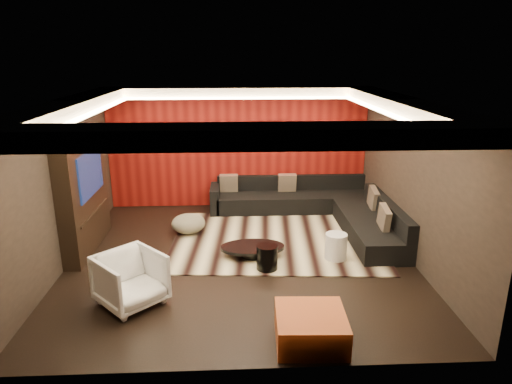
{
  "coord_description": "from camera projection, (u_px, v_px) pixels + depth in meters",
  "views": [
    {
      "loc": [
        -0.09,
        -7.47,
        3.55
      ],
      "look_at": [
        0.3,
        0.6,
        1.05
      ],
      "focal_mm": 32.0,
      "sensor_mm": 36.0,
      "label": 1
    }
  ],
  "objects": [
    {
      "name": "tv_shelf",
      "position": [
        95.0,
        212.0,
        8.42
      ],
      "size": [
        0.04,
        1.6,
        0.04
      ],
      "primitive_type": "cube",
      "color": "black",
      "rests_on": "ground"
    },
    {
      "name": "soffit_front",
      "position": [
        243.0,
        136.0,
        4.81
      ],
      "size": [
        6.0,
        0.6,
        0.22
      ],
      "primitive_type": "cube",
      "color": "silver",
      "rests_on": "ground"
    },
    {
      "name": "armchair",
      "position": [
        131.0,
        280.0,
        6.58
      ],
      "size": [
        1.2,
        1.2,
        0.78
      ],
      "primitive_type": "imported",
      "rotation": [
        0.0,
        0.0,
        0.75
      ],
      "color": "white",
      "rests_on": "floor"
    },
    {
      "name": "wall_left",
      "position": [
        61.0,
        185.0,
        7.63
      ],
      "size": [
        0.02,
        6.0,
        2.8
      ],
      "primitive_type": "cube",
      "color": "black",
      "rests_on": "ground"
    },
    {
      "name": "soffit_back",
      "position": [
        238.0,
        92.0,
        9.96
      ],
      "size": [
        6.0,
        0.6,
        0.22
      ],
      "primitive_type": "cube",
      "color": "silver",
      "rests_on": "ground"
    },
    {
      "name": "rug",
      "position": [
        276.0,
        240.0,
        8.93
      ],
      "size": [
        4.2,
        3.27,
        0.02
      ],
      "primitive_type": "cube",
      "rotation": [
        0.0,
        0.0,
        -0.07
      ],
      "color": "beige",
      "rests_on": "floor"
    },
    {
      "name": "cove_back",
      "position": [
        238.0,
        98.0,
        9.67
      ],
      "size": [
        4.8,
        0.08,
        0.04
      ],
      "primitive_type": "cube",
      "color": "#FFD899",
      "rests_on": "ground"
    },
    {
      "name": "throw_pillows",
      "position": [
        313.0,
        194.0,
        9.77
      ],
      "size": [
        3.29,
        2.82,
        0.5
      ],
      "color": "tan",
      "rests_on": "sectional_sofa"
    },
    {
      "name": "wall_back",
      "position": [
        238.0,
        147.0,
        10.64
      ],
      "size": [
        6.0,
        0.02,
        2.8
      ],
      "primitive_type": "cube",
      "color": "black",
      "rests_on": "ground"
    },
    {
      "name": "soffit_right",
      "position": [
        403.0,
        106.0,
        7.51
      ],
      "size": [
        0.6,
        4.8,
        0.22
      ],
      "primitive_type": "cube",
      "color": "silver",
      "rests_on": "ground"
    },
    {
      "name": "soffit_left",
      "position": [
        70.0,
        108.0,
        7.26
      ],
      "size": [
        0.6,
        4.8,
        0.22
      ],
      "primitive_type": "cube",
      "color": "silver",
      "rests_on": "ground"
    },
    {
      "name": "ceiling",
      "position": [
        239.0,
        99.0,
        7.35
      ],
      "size": [
        6.0,
        6.0,
        0.02
      ],
      "primitive_type": "cube",
      "color": "silver",
      "rests_on": "ground"
    },
    {
      "name": "cove_right",
      "position": [
        382.0,
        111.0,
        7.52
      ],
      "size": [
        0.08,
        4.8,
        0.04
      ],
      "primitive_type": "cube",
      "color": "#FFD899",
      "rests_on": "ground"
    },
    {
      "name": "floor",
      "position": [
        241.0,
        258.0,
        8.18
      ],
      "size": [
        6.0,
        6.0,
        0.02
      ],
      "primitive_type": "cube",
      "color": "black",
      "rests_on": "ground"
    },
    {
      "name": "orange_ottoman",
      "position": [
        311.0,
        328.0,
        5.78
      ],
      "size": [
        0.91,
        0.91,
        0.39
      ],
      "primitive_type": "cube",
      "rotation": [
        0.0,
        0.0,
        -0.04
      ],
      "color": "#A55315",
      "rests_on": "floor"
    },
    {
      "name": "sectional_sofa",
      "position": [
        319.0,
        208.0,
        9.96
      ],
      "size": [
        3.65,
        3.5,
        0.75
      ],
      "color": "black",
      "rests_on": "floor"
    },
    {
      "name": "tv_surround",
      "position": [
        83.0,
        192.0,
        8.3
      ],
      "size": [
        0.3,
        2.0,
        2.2
      ],
      "primitive_type": "cube",
      "color": "black",
      "rests_on": "ground"
    },
    {
      "name": "wall_right",
      "position": [
        413.0,
        181.0,
        7.91
      ],
      "size": [
        0.02,
        6.0,
        2.8
      ],
      "primitive_type": "cube",
      "color": "black",
      "rests_on": "ground"
    },
    {
      "name": "coffee_table",
      "position": [
        252.0,
        251.0,
        8.2
      ],
      "size": [
        1.18,
        1.18,
        0.19
      ],
      "primitive_type": "cylinder",
      "rotation": [
        0.0,
        0.0,
        0.03
      ],
      "color": "black",
      "rests_on": "rug"
    },
    {
      "name": "tv_screen",
      "position": [
        90.0,
        173.0,
        8.2
      ],
      "size": [
        0.04,
        1.3,
        0.8
      ],
      "primitive_type": "cube",
      "color": "black",
      "rests_on": "ground"
    },
    {
      "name": "red_feature_wall",
      "position": [
        238.0,
        148.0,
        10.6
      ],
      "size": [
        5.98,
        0.05,
        2.78
      ],
      "primitive_type": "cube",
      "color": "#6B0C0A",
      "rests_on": "ground"
    },
    {
      "name": "cove_front",
      "position": [
        242.0,
        139.0,
        5.16
      ],
      "size": [
        4.8,
        0.08,
        0.04
      ],
      "primitive_type": "cube",
      "color": "#FFD899",
      "rests_on": "ground"
    },
    {
      "name": "striped_pouf",
      "position": [
        188.0,
        223.0,
        9.24
      ],
      "size": [
        0.77,
        0.77,
        0.38
      ],
      "primitive_type": "ellipsoid",
      "rotation": [
        0.0,
        0.0,
        -0.13
      ],
      "color": "beige",
      "rests_on": "rug"
    },
    {
      "name": "drum_stool",
      "position": [
        267.0,
        257.0,
        7.68
      ],
      "size": [
        0.38,
        0.38,
        0.42
      ],
      "primitive_type": "cylinder",
      "rotation": [
        0.0,
        0.0,
        0.07
      ],
      "color": "black",
      "rests_on": "rug"
    },
    {
      "name": "white_side_table",
      "position": [
        336.0,
        247.0,
        8.06
      ],
      "size": [
        0.43,
        0.43,
        0.48
      ],
      "primitive_type": "cylinder",
      "rotation": [
        0.0,
        0.0,
        -0.13
      ],
      "color": "silver",
      "rests_on": "floor"
    },
    {
      "name": "cove_left",
      "position": [
        92.0,
        113.0,
        7.3
      ],
      "size": [
        0.08,
        4.8,
        0.04
      ],
      "primitive_type": "cube",
      "color": "#FFD899",
      "rests_on": "ground"
    }
  ]
}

